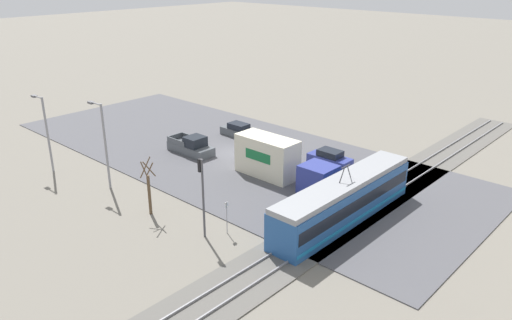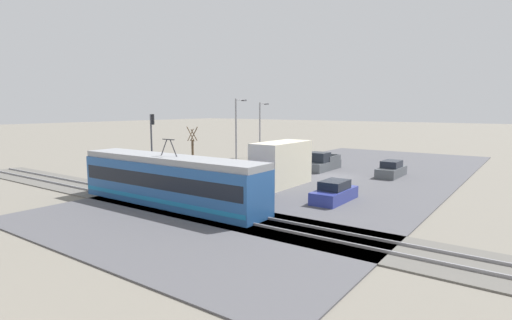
{
  "view_description": "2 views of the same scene",
  "coord_description": "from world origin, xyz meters",
  "px_view_note": "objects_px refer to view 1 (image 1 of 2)",
  "views": [
    {
      "loc": [
        33.74,
        34.65,
        18.24
      ],
      "look_at": [
        5.46,
        8.68,
        3.14
      ],
      "focal_mm": 35.0,
      "sensor_mm": 36.0,
      "label": 1
    },
    {
      "loc": [
        -15.63,
        34.65,
        6.49
      ],
      "look_at": [
        4.07,
        7.07,
        2.08
      ],
      "focal_mm": 28.0,
      "sensor_mm": 36.0,
      "label": 2
    }
  ],
  "objects_px": {
    "sedan_car_0": "(330,158)",
    "street_tree": "(149,189)",
    "sedan_car_1": "(239,131)",
    "street_lamp_mid_block": "(104,140)",
    "light_rail_tram": "(344,200)",
    "traffic_light_pole": "(202,188)",
    "street_lamp_near_crossing": "(46,129)",
    "box_truck": "(279,162)",
    "no_parking_sign": "(227,215)",
    "pickup_truck": "(191,146)"
  },
  "relations": [
    {
      "from": "light_rail_tram",
      "to": "pickup_truck",
      "type": "distance_m",
      "value": 19.55
    },
    {
      "from": "box_truck",
      "to": "no_parking_sign",
      "type": "height_order",
      "value": "box_truck"
    },
    {
      "from": "pickup_truck",
      "to": "sedan_car_0",
      "type": "height_order",
      "value": "pickup_truck"
    },
    {
      "from": "sedan_car_1",
      "to": "traffic_light_pole",
      "type": "xyz_separation_m",
      "value": [
        17.56,
        13.72,
        3.11
      ]
    },
    {
      "from": "street_lamp_mid_block",
      "to": "box_truck",
      "type": "bearing_deg",
      "value": 138.98
    },
    {
      "from": "street_lamp_mid_block",
      "to": "no_parking_sign",
      "type": "height_order",
      "value": "street_lamp_mid_block"
    },
    {
      "from": "sedan_car_0",
      "to": "no_parking_sign",
      "type": "xyz_separation_m",
      "value": [
        16.02,
        2.12,
        0.83
      ]
    },
    {
      "from": "sedan_car_0",
      "to": "street_lamp_near_crossing",
      "type": "bearing_deg",
      "value": 135.96
    },
    {
      "from": "sedan_car_1",
      "to": "street_lamp_near_crossing",
      "type": "height_order",
      "value": "street_lamp_near_crossing"
    },
    {
      "from": "sedan_car_1",
      "to": "street_lamp_mid_block",
      "type": "relative_size",
      "value": 0.57
    },
    {
      "from": "light_rail_tram",
      "to": "pickup_truck",
      "type": "relative_size",
      "value": 2.86
    },
    {
      "from": "sedan_car_0",
      "to": "traffic_light_pole",
      "type": "bearing_deg",
      "value": -175.98
    },
    {
      "from": "pickup_truck",
      "to": "street_lamp_near_crossing",
      "type": "bearing_deg",
      "value": -27.11
    },
    {
      "from": "box_truck",
      "to": "street_tree",
      "type": "xyz_separation_m",
      "value": [
        11.89,
        -3.07,
        0.34
      ]
    },
    {
      "from": "sedan_car_1",
      "to": "street_lamp_mid_block",
      "type": "distance_m",
      "value": 17.96
    },
    {
      "from": "street_lamp_mid_block",
      "to": "light_rail_tram",
      "type": "bearing_deg",
      "value": 115.41
    },
    {
      "from": "box_truck",
      "to": "traffic_light_pole",
      "type": "distance_m",
      "value": 11.86
    },
    {
      "from": "light_rail_tram",
      "to": "street_tree",
      "type": "height_order",
      "value": "street_tree"
    },
    {
      "from": "sedan_car_0",
      "to": "street_tree",
      "type": "bearing_deg",
      "value": 166.07
    },
    {
      "from": "sedan_car_0",
      "to": "street_lamp_near_crossing",
      "type": "height_order",
      "value": "street_lamp_near_crossing"
    },
    {
      "from": "box_truck",
      "to": "sedan_car_1",
      "type": "height_order",
      "value": "box_truck"
    },
    {
      "from": "street_tree",
      "to": "sedan_car_0",
      "type": "bearing_deg",
      "value": 166.07
    },
    {
      "from": "street_tree",
      "to": "street_lamp_mid_block",
      "type": "height_order",
      "value": "street_lamp_mid_block"
    },
    {
      "from": "street_lamp_mid_block",
      "to": "street_lamp_near_crossing",
      "type": "bearing_deg",
      "value": -77.18
    },
    {
      "from": "street_lamp_near_crossing",
      "to": "street_lamp_mid_block",
      "type": "relative_size",
      "value": 0.95
    },
    {
      "from": "sedan_car_1",
      "to": "box_truck",
      "type": "bearing_deg",
      "value": -119.05
    },
    {
      "from": "sedan_car_0",
      "to": "sedan_car_1",
      "type": "distance_m",
      "value": 12.49
    },
    {
      "from": "sedan_car_1",
      "to": "no_parking_sign",
      "type": "bearing_deg",
      "value": -137.82
    },
    {
      "from": "box_truck",
      "to": "street_lamp_mid_block",
      "type": "relative_size",
      "value": 1.33
    },
    {
      "from": "sedan_car_0",
      "to": "street_tree",
      "type": "xyz_separation_m",
      "value": [
        17.95,
        -4.45,
        1.42
      ]
    },
    {
      "from": "sedan_car_1",
      "to": "traffic_light_pole",
      "type": "height_order",
      "value": "traffic_light_pole"
    },
    {
      "from": "box_truck",
      "to": "street_lamp_near_crossing",
      "type": "xyz_separation_m",
      "value": [
        12.99,
        -17.03,
        2.46
      ]
    },
    {
      "from": "sedan_car_0",
      "to": "traffic_light_pole",
      "type": "relative_size",
      "value": 0.73
    },
    {
      "from": "box_truck",
      "to": "sedan_car_0",
      "type": "relative_size",
      "value": 2.34
    },
    {
      "from": "box_truck",
      "to": "pickup_truck",
      "type": "bearing_deg",
      "value": -84.75
    },
    {
      "from": "street_tree",
      "to": "street_lamp_near_crossing",
      "type": "height_order",
      "value": "street_lamp_near_crossing"
    },
    {
      "from": "box_truck",
      "to": "sedan_car_0",
      "type": "xyz_separation_m",
      "value": [
        -6.06,
        1.39,
        -1.08
      ]
    },
    {
      "from": "sedan_car_0",
      "to": "street_tree",
      "type": "height_order",
      "value": "street_tree"
    },
    {
      "from": "light_rail_tram",
      "to": "traffic_light_pole",
      "type": "distance_m",
      "value": 10.84
    },
    {
      "from": "sedan_car_0",
      "to": "no_parking_sign",
      "type": "relative_size",
      "value": 1.73
    },
    {
      "from": "street_tree",
      "to": "no_parking_sign",
      "type": "relative_size",
      "value": 1.85
    },
    {
      "from": "traffic_light_pole",
      "to": "street_tree",
      "type": "bearing_deg",
      "value": -84.99
    },
    {
      "from": "light_rail_tram",
      "to": "street_lamp_mid_block",
      "type": "bearing_deg",
      "value": -64.59
    },
    {
      "from": "no_parking_sign",
      "to": "light_rail_tram",
      "type": "bearing_deg",
      "value": 145.5
    },
    {
      "from": "sedan_car_0",
      "to": "street_tree",
      "type": "distance_m",
      "value": 18.54
    },
    {
      "from": "sedan_car_0",
      "to": "street_lamp_near_crossing",
      "type": "distance_m",
      "value": 26.73
    },
    {
      "from": "pickup_truck",
      "to": "traffic_light_pole",
      "type": "relative_size",
      "value": 0.88
    },
    {
      "from": "traffic_light_pole",
      "to": "no_parking_sign",
      "type": "xyz_separation_m",
      "value": [
        -1.43,
        0.9,
        -2.3
      ]
    },
    {
      "from": "light_rail_tram",
      "to": "sedan_car_0",
      "type": "bearing_deg",
      "value": -140.29
    },
    {
      "from": "street_lamp_mid_block",
      "to": "no_parking_sign",
      "type": "distance_m",
      "value": 13.77
    }
  ]
}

